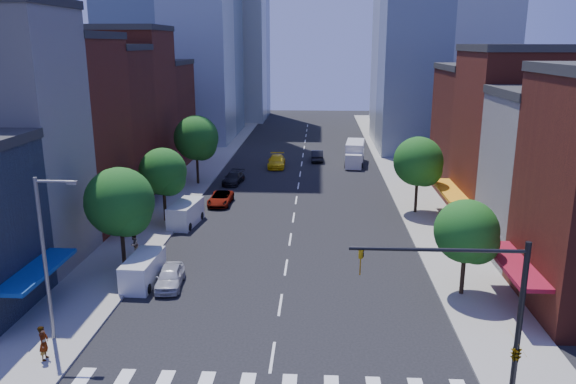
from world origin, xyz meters
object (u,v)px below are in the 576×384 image
Objects in this scene: cargo_van_near at (143,271)px; box_truck at (355,154)px; parked_car_third at (221,198)px; cargo_van_far at (185,214)px; traffic_car_far at (353,149)px; parked_car_rear at (234,178)px; parked_car_second at (147,267)px; pedestrian_far at (134,245)px; pedestrian_near at (44,343)px; parked_car_front at (170,277)px; traffic_car_oncoming at (317,156)px; taxi at (277,161)px.

box_truck is (16.46, 39.43, 0.48)m from cargo_van_near.
parked_car_third is at bearing -119.98° from box_truck.
traffic_car_far is at bearing 70.68° from cargo_van_far.
parked_car_rear is 15.44m from cargo_van_far.
cargo_van_far is at bearing 92.52° from cargo_van_near.
parked_car_second is at bearing -83.16° from cargo_van_far.
cargo_van_far reaches higher than cargo_van_near.
pedestrian_far is (-2.09, -7.79, -0.06)m from cargo_van_far.
pedestrian_near is (-18.79, -56.78, 0.42)m from traffic_car_far.
parked_car_front is 0.82× the size of cargo_van_far.
parked_car_second is 0.86× the size of parked_car_third.
pedestrian_far is at bearing -112.47° from box_truck.
parked_car_third is 1.01× the size of cargo_van_near.
traffic_car_oncoming is at bearing 61.53° from parked_car_rear.
taxi reaches higher than traffic_car_oncoming.
cargo_van_near is at bearing -94.85° from parked_car_third.
cargo_van_far is 2.71× the size of pedestrian_near.
parked_car_second is 1.33m from cargo_van_near.
parked_car_front is 49.67m from traffic_car_far.
cargo_van_near is at bearing 66.43° from traffic_car_far.
cargo_van_near is at bearing 28.44° from pedestrian_far.
box_truck is 4.17× the size of pedestrian_near.
traffic_car_far is 2.41× the size of pedestrian_far.
parked_car_front is 0.89× the size of traffic_car_oncoming.
parked_car_third is at bearing -105.12° from taxi.
traffic_car_oncoming is 39.01m from pedestrian_far.
parked_car_third is at bearing -83.11° from parked_car_rear.
parked_car_front is at bearing 75.93° from traffic_car_oncoming.
parked_car_front is at bearing -89.21° from parked_car_third.
parked_car_second is at bearing -95.53° from parked_car_third.
parked_car_third is (2.00, 18.06, -0.01)m from parked_car_second.
taxi is 1.39× the size of traffic_car_far.
traffic_car_oncoming is 2.88× the size of pedestrian_far.
traffic_car_far is at bearing 72.50° from cargo_van_near.
taxi is 2.90× the size of pedestrian_near.
parked_car_rear is 2.47× the size of pedestrian_near.
parked_car_third is 6.91m from cargo_van_far.
taxi is (6.20, 37.15, -0.17)m from cargo_van_near.
parked_car_second is 0.80× the size of cargo_van_far.
traffic_car_far is (16.73, 47.14, -0.29)m from cargo_van_near.
cargo_van_far is 25.20m from taxi.
parked_car_rear is at bearing 53.44° from traffic_car_oncoming.
taxi is at bearing 77.86° from parked_car_front.
taxi is (4.29, 37.42, 0.08)m from parked_car_front.
parked_car_front is 1.95m from cargo_van_near.
parked_car_rear is 24.17m from traffic_car_far.
cargo_van_near is 50.02m from traffic_car_far.
parked_car_front is at bearing -26.50° from pedestrian_near.
traffic_car_oncoming is at bearing -18.35° from pedestrian_near.
parked_car_third is at bearing 84.40° from parked_car_front.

